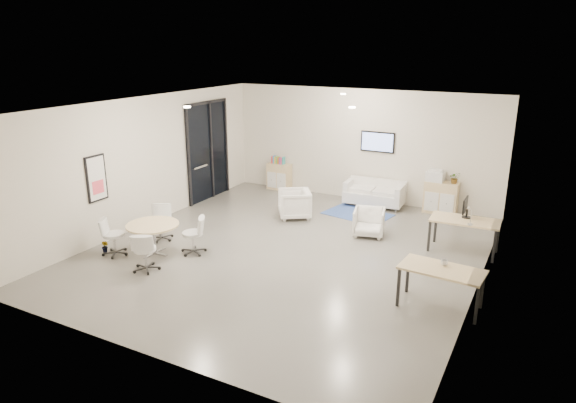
# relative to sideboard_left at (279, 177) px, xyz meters

# --- Properties ---
(room_shell) EXTENTS (9.60, 10.60, 4.80)m
(room_shell) POSITION_rel_sideboard_left_xyz_m (2.57, -4.28, 1.19)
(room_shell) COLOR #605E58
(room_shell) RESTS_ON ground
(glass_door) EXTENTS (0.09, 1.90, 2.85)m
(glass_door) POSITION_rel_sideboard_left_xyz_m (-1.38, -1.78, 1.09)
(glass_door) COLOR black
(glass_door) RESTS_ON room_shell
(artwork) EXTENTS (0.05, 0.54, 1.04)m
(artwork) POSITION_rel_sideboard_left_xyz_m (-1.40, -5.88, 1.14)
(artwork) COLOR black
(artwork) RESTS_ON room_shell
(wall_tv) EXTENTS (0.98, 0.06, 0.58)m
(wall_tv) POSITION_rel_sideboard_left_xyz_m (3.07, 0.18, 1.34)
(wall_tv) COLOR black
(wall_tv) RESTS_ON room_shell
(ceiling_spots) EXTENTS (3.14, 4.14, 0.03)m
(ceiling_spots) POSITION_rel_sideboard_left_xyz_m (2.37, -3.45, 2.77)
(ceiling_spots) COLOR #FFEAC6
(ceiling_spots) RESTS_ON room_shell
(sideboard_left) EXTENTS (0.73, 0.38, 0.82)m
(sideboard_left) POSITION_rel_sideboard_left_xyz_m (0.00, 0.00, 0.00)
(sideboard_left) COLOR #D2B67E
(sideboard_left) RESTS_ON room_shell
(sideboard_right) EXTENTS (0.87, 0.42, 0.87)m
(sideboard_right) POSITION_rel_sideboard_left_xyz_m (4.98, -0.02, 0.03)
(sideboard_right) COLOR #D2B67E
(sideboard_right) RESTS_ON room_shell
(books) EXTENTS (0.43, 0.14, 0.22)m
(books) POSITION_rel_sideboard_left_xyz_m (-0.04, 0.00, 0.52)
(books) COLOR red
(books) RESTS_ON sideboard_left
(printer) EXTENTS (0.47, 0.40, 0.32)m
(printer) POSITION_rel_sideboard_left_xyz_m (4.79, -0.02, 0.61)
(printer) COLOR white
(printer) RESTS_ON sideboard_right
(loveseat) EXTENTS (1.68, 0.91, 0.61)m
(loveseat) POSITION_rel_sideboard_left_xyz_m (3.19, -0.20, -0.08)
(loveseat) COLOR white
(loveseat) RESTS_ON room_shell
(blue_rug) EXTENTS (1.88, 1.43, 0.01)m
(blue_rug) POSITION_rel_sideboard_left_xyz_m (3.06, -1.18, -0.40)
(blue_rug) COLOR #2F4592
(blue_rug) RESTS_ON room_shell
(armchair_left) EXTENTS (1.07, 1.08, 0.82)m
(armchair_left) POSITION_rel_sideboard_left_xyz_m (1.67, -2.21, 0.00)
(armchair_left) COLOR white
(armchair_left) RESTS_ON room_shell
(armchair_right) EXTENTS (0.85, 0.81, 0.73)m
(armchair_right) POSITION_rel_sideboard_left_xyz_m (3.84, -2.54, -0.04)
(armchair_right) COLOR white
(armchair_right) RESTS_ON room_shell
(desk_rear) EXTENTS (1.48, 0.79, 0.75)m
(desk_rear) POSITION_rel_sideboard_left_xyz_m (6.01, -2.54, 0.27)
(desk_rear) COLOR #D2B67E
(desk_rear) RESTS_ON room_shell
(desk_front) EXTENTS (1.46, 0.81, 0.73)m
(desk_front) POSITION_rel_sideboard_left_xyz_m (6.10, -5.29, 0.25)
(desk_front) COLOR #D2B67E
(desk_front) RESTS_ON room_shell
(monitor) EXTENTS (0.20, 0.50, 0.44)m
(monitor) POSITION_rel_sideboard_left_xyz_m (5.97, -2.39, 0.58)
(monitor) COLOR black
(monitor) RESTS_ON desk_rear
(round_table) EXTENTS (1.13, 1.13, 0.69)m
(round_table) POSITION_rel_sideboard_left_xyz_m (0.06, -5.80, 0.19)
(round_table) COLOR #D2B67E
(round_table) RESTS_ON room_shell
(meeting_chairs) EXTENTS (2.25, 2.25, 0.82)m
(meeting_chairs) POSITION_rel_sideboard_left_xyz_m (0.06, -5.80, 0.00)
(meeting_chairs) COLOR white
(meeting_chairs) RESTS_ON room_shell
(plant_cabinet) EXTENTS (0.37, 0.39, 0.24)m
(plant_cabinet) POSITION_rel_sideboard_left_xyz_m (5.30, -0.04, 0.58)
(plant_cabinet) COLOR #3F7F3F
(plant_cabinet) RESTS_ON sideboard_right
(plant_floor) EXTENTS (0.16, 0.29, 0.13)m
(plant_floor) POSITION_rel_sideboard_left_xyz_m (-0.94, -6.26, -0.34)
(plant_floor) COLOR #3F7F3F
(plant_floor) RESTS_ON room_shell
(cup) EXTENTS (0.13, 0.11, 0.12)m
(cup) POSITION_rel_sideboard_left_xyz_m (6.10, -5.14, 0.39)
(cup) COLOR white
(cup) RESTS_ON desk_front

